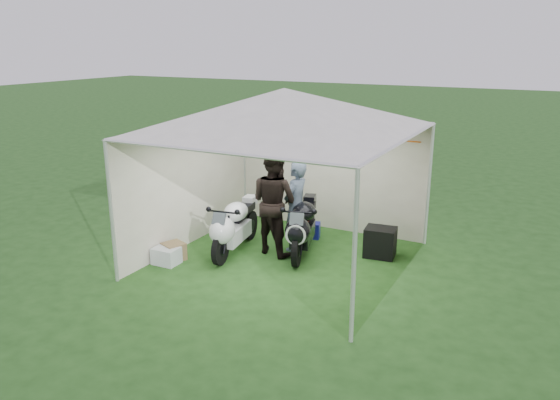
{
  "coord_description": "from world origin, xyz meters",
  "views": [
    {
      "loc": [
        4.08,
        -7.96,
        3.73
      ],
      "look_at": [
        -0.26,
        0.35,
        0.99
      ],
      "focal_mm": 35.0,
      "sensor_mm": 36.0,
      "label": 1
    }
  ],
  "objects_px": {
    "paddock_stand": "(309,230)",
    "crate_1": "(174,251)",
    "person_dark_jacket": "(274,202)",
    "motorcycle_white": "(233,226)",
    "person_blue_jacket": "(296,206)",
    "crate_0": "(166,256)",
    "equipment_box": "(380,242)",
    "canopy_tent": "(285,114)",
    "motorcycle_black": "(302,226)"
  },
  "relations": [
    {
      "from": "person_dark_jacket",
      "to": "person_blue_jacket",
      "type": "height_order",
      "value": "person_dark_jacket"
    },
    {
      "from": "motorcycle_black",
      "to": "person_blue_jacket",
      "type": "distance_m",
      "value": 0.4
    },
    {
      "from": "motorcycle_white",
      "to": "crate_0",
      "type": "distance_m",
      "value": 1.29
    },
    {
      "from": "paddock_stand",
      "to": "equipment_box",
      "type": "bearing_deg",
      "value": -11.42
    },
    {
      "from": "canopy_tent",
      "to": "person_dark_jacket",
      "type": "height_order",
      "value": "canopy_tent"
    },
    {
      "from": "person_dark_jacket",
      "to": "crate_1",
      "type": "relative_size",
      "value": 5.54
    },
    {
      "from": "crate_1",
      "to": "equipment_box",
      "type": "bearing_deg",
      "value": 29.99
    },
    {
      "from": "motorcycle_white",
      "to": "equipment_box",
      "type": "xyz_separation_m",
      "value": [
        2.42,
        1.08,
        -0.26
      ]
    },
    {
      "from": "person_dark_jacket",
      "to": "equipment_box",
      "type": "distance_m",
      "value": 2.03
    },
    {
      "from": "person_blue_jacket",
      "to": "equipment_box",
      "type": "height_order",
      "value": "person_blue_jacket"
    },
    {
      "from": "canopy_tent",
      "to": "motorcycle_white",
      "type": "xyz_separation_m",
      "value": [
        -0.98,
        -0.13,
        -2.05
      ]
    },
    {
      "from": "motorcycle_white",
      "to": "paddock_stand",
      "type": "xyz_separation_m",
      "value": [
        0.89,
        1.39,
        -0.37
      ]
    },
    {
      "from": "paddock_stand",
      "to": "crate_1",
      "type": "distance_m",
      "value": 2.71
    },
    {
      "from": "canopy_tent",
      "to": "crate_0",
      "type": "bearing_deg",
      "value": -147.93
    },
    {
      "from": "paddock_stand",
      "to": "person_dark_jacket",
      "type": "height_order",
      "value": "person_dark_jacket"
    },
    {
      "from": "motorcycle_white",
      "to": "person_blue_jacket",
      "type": "relative_size",
      "value": 1.14
    },
    {
      "from": "person_blue_jacket",
      "to": "equipment_box",
      "type": "distance_m",
      "value": 1.65
    },
    {
      "from": "person_blue_jacket",
      "to": "crate_0",
      "type": "height_order",
      "value": "person_blue_jacket"
    },
    {
      "from": "person_dark_jacket",
      "to": "paddock_stand",
      "type": "bearing_deg",
      "value": -88.95
    },
    {
      "from": "paddock_stand",
      "to": "person_blue_jacket",
      "type": "relative_size",
      "value": 0.24
    },
    {
      "from": "paddock_stand",
      "to": "equipment_box",
      "type": "distance_m",
      "value": 1.56
    },
    {
      "from": "motorcycle_black",
      "to": "equipment_box",
      "type": "xyz_separation_m",
      "value": [
        1.29,
        0.54,
        -0.27
      ]
    },
    {
      "from": "motorcycle_black",
      "to": "motorcycle_white",
      "type": "bearing_deg",
      "value": -170.67
    },
    {
      "from": "motorcycle_white",
      "to": "person_dark_jacket",
      "type": "bearing_deg",
      "value": 22.66
    },
    {
      "from": "canopy_tent",
      "to": "crate_1",
      "type": "relative_size",
      "value": 16.39
    },
    {
      "from": "motorcycle_white",
      "to": "person_blue_jacket",
      "type": "xyz_separation_m",
      "value": [
        0.92,
        0.7,
        0.31
      ]
    },
    {
      "from": "paddock_stand",
      "to": "canopy_tent",
      "type": "bearing_deg",
      "value": -85.66
    },
    {
      "from": "paddock_stand",
      "to": "equipment_box",
      "type": "relative_size",
      "value": 0.76
    },
    {
      "from": "motorcycle_white",
      "to": "crate_1",
      "type": "xyz_separation_m",
      "value": [
        -0.77,
        -0.76,
        -0.37
      ]
    },
    {
      "from": "paddock_stand",
      "to": "crate_0",
      "type": "bearing_deg",
      "value": -125.12
    },
    {
      "from": "crate_0",
      "to": "motorcycle_white",
      "type": "bearing_deg",
      "value": 51.57
    },
    {
      "from": "person_blue_jacket",
      "to": "motorcycle_black",
      "type": "bearing_deg",
      "value": 58.71
    },
    {
      "from": "motorcycle_white",
      "to": "paddock_stand",
      "type": "bearing_deg",
      "value": 48.16
    },
    {
      "from": "motorcycle_white",
      "to": "person_blue_jacket",
      "type": "distance_m",
      "value": 1.19
    },
    {
      "from": "person_blue_jacket",
      "to": "crate_0",
      "type": "bearing_deg",
      "value": -38.97
    },
    {
      "from": "paddock_stand",
      "to": "person_dark_jacket",
      "type": "relative_size",
      "value": 0.21
    },
    {
      "from": "motorcycle_black",
      "to": "equipment_box",
      "type": "height_order",
      "value": "motorcycle_black"
    },
    {
      "from": "person_blue_jacket",
      "to": "crate_0",
      "type": "relative_size",
      "value": 3.83
    },
    {
      "from": "motorcycle_black",
      "to": "paddock_stand",
      "type": "xyz_separation_m",
      "value": [
        -0.24,
        0.85,
        -0.38
      ]
    },
    {
      "from": "canopy_tent",
      "to": "crate_1",
      "type": "bearing_deg",
      "value": -153.01
    },
    {
      "from": "crate_1",
      "to": "canopy_tent",
      "type": "bearing_deg",
      "value": 26.99
    },
    {
      "from": "canopy_tent",
      "to": "crate_0",
      "type": "relative_size",
      "value": 12.96
    },
    {
      "from": "motorcycle_black",
      "to": "crate_0",
      "type": "distance_m",
      "value": 2.45
    },
    {
      "from": "paddock_stand",
      "to": "crate_1",
      "type": "relative_size",
      "value": 1.18
    },
    {
      "from": "crate_0",
      "to": "person_dark_jacket",
      "type": "bearing_deg",
      "value": 44.15
    },
    {
      "from": "person_dark_jacket",
      "to": "equipment_box",
      "type": "height_order",
      "value": "person_dark_jacket"
    },
    {
      "from": "motorcycle_black",
      "to": "person_dark_jacket",
      "type": "bearing_deg",
      "value": 179.67
    },
    {
      "from": "motorcycle_white",
      "to": "equipment_box",
      "type": "distance_m",
      "value": 2.66
    },
    {
      "from": "paddock_stand",
      "to": "person_dark_jacket",
      "type": "distance_m",
      "value": 1.3
    },
    {
      "from": "crate_0",
      "to": "crate_1",
      "type": "relative_size",
      "value": 1.26
    }
  ]
}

